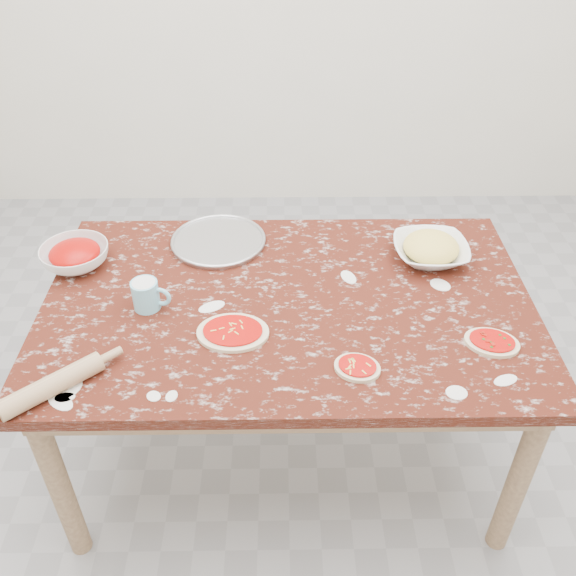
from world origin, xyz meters
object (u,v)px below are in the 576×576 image
Objects in this scene: worktable at (288,319)px; flour_mug at (147,295)px; cheese_bowl at (430,251)px; sauce_bowl at (75,256)px; rolling_pin at (52,386)px; pizza_tray at (218,242)px.

flour_mug reaches higher than worktable.
cheese_bowl is 0.99m from flour_mug.
rolling_pin is (0.09, -0.61, -0.01)m from sauce_bowl.
pizza_tray is at bearing 126.75° from worktable.
worktable is 0.78m from sauce_bowl.
cheese_bowl is 0.89× the size of rolling_pin.
cheese_bowl is 1.32m from rolling_pin.
rolling_pin is (-0.40, -0.74, 0.02)m from pizza_tray.
sauce_bowl is at bearing 164.40° from worktable.
sauce_bowl is 0.90× the size of cheese_bowl.
rolling_pin is at bearing -151.58° from cheese_bowl.
flour_mug is at bearing 61.31° from rolling_pin.
flour_mug is at bearing -39.27° from sauce_bowl.
flour_mug reaches higher than sauce_bowl.
cheese_bowl is (1.25, 0.02, -0.00)m from sauce_bowl.
rolling_pin is at bearing -118.34° from pizza_tray.
worktable is 0.47m from flour_mug.
cheese_bowl is at bearing 0.98° from sauce_bowl.
sauce_bowl is 1.85× the size of flour_mug.
pizza_tray is 2.68× the size of flour_mug.
rolling_pin is (-0.65, -0.40, 0.11)m from worktable.
sauce_bowl is at bearing -179.02° from cheese_bowl.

